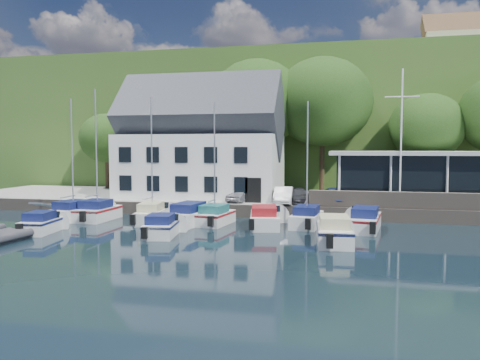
{
  "coord_description": "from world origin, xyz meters",
  "views": [
    {
      "loc": [
        5.45,
        -23.95,
        5.41
      ],
      "look_at": [
        -1.8,
        9.0,
        3.05
      ],
      "focal_mm": 35.0,
      "sensor_mm": 36.0,
      "label": 1
    }
  ],
  "objects_px": {
    "boat_r1_0": "(72,160)",
    "boat_r2_4": "(334,229)",
    "boat_r2_2": "(162,225)",
    "flagpole": "(401,138)",
    "boat_r1_3": "(190,213)",
    "boat_r1_4": "(215,163)",
    "car_silver": "(240,194)",
    "boat_r1_7": "(365,218)",
    "harbor_building": "(202,148)",
    "boat_r1_1": "(96,157)",
    "dinghy_1": "(0,235)",
    "club_pavilion": "(412,177)",
    "car_white": "(283,195)",
    "boat_r1_5": "(265,216)",
    "car_blue": "(338,195)",
    "boat_r1_2": "(152,160)",
    "car_dgrey": "(299,196)",
    "boat_r2_0": "(42,222)",
    "boat_r1_6": "(307,162)"
  },
  "relations": [
    {
      "from": "harbor_building",
      "to": "boat_r1_2",
      "type": "xyz_separation_m",
      "value": [
        -0.93,
        -9.09,
        -0.87
      ]
    },
    {
      "from": "flagpole",
      "to": "boat_r1_1",
      "type": "relative_size",
      "value": 1.08
    },
    {
      "from": "boat_r1_0",
      "to": "boat_r2_4",
      "type": "xyz_separation_m",
      "value": [
        19.16,
        -4.38,
        -3.73
      ]
    },
    {
      "from": "boat_r2_2",
      "to": "flagpole",
      "type": "bearing_deg",
      "value": 23.92
    },
    {
      "from": "car_blue",
      "to": "boat_r2_4",
      "type": "distance_m",
      "value": 10.61
    },
    {
      "from": "dinghy_1",
      "to": "car_dgrey",
      "type": "bearing_deg",
      "value": 46.98
    },
    {
      "from": "boat_r1_2",
      "to": "boat_r1_7",
      "type": "xyz_separation_m",
      "value": [
        14.84,
        0.1,
        -3.72
      ]
    },
    {
      "from": "car_white",
      "to": "boat_r1_7",
      "type": "relative_size",
      "value": 0.59
    },
    {
      "from": "car_silver",
      "to": "boat_r1_5",
      "type": "distance_m",
      "value": 6.65
    },
    {
      "from": "harbor_building",
      "to": "boat_r1_1",
      "type": "bearing_deg",
      "value": -120.81
    },
    {
      "from": "boat_r1_0",
      "to": "boat_r1_7",
      "type": "distance_m",
      "value": 21.37
    },
    {
      "from": "boat_r1_1",
      "to": "boat_r1_5",
      "type": "relative_size",
      "value": 1.44
    },
    {
      "from": "boat_r2_0",
      "to": "boat_r1_4",
      "type": "bearing_deg",
      "value": 21.07
    },
    {
      "from": "car_blue",
      "to": "club_pavilion",
      "type": "bearing_deg",
      "value": 10.78
    },
    {
      "from": "car_white",
      "to": "club_pavilion",
      "type": "bearing_deg",
      "value": 15.29
    },
    {
      "from": "boat_r1_5",
      "to": "boat_r2_0",
      "type": "height_order",
      "value": "boat_r1_5"
    },
    {
      "from": "boat_r1_1",
      "to": "car_silver",
      "type": "bearing_deg",
      "value": 31.52
    },
    {
      "from": "car_blue",
      "to": "boat_r1_3",
      "type": "relative_size",
      "value": 0.55
    },
    {
      "from": "club_pavilion",
      "to": "boat_r1_3",
      "type": "xyz_separation_m",
      "value": [
        -16.0,
        -8.86,
        -2.26
      ]
    },
    {
      "from": "boat_r1_0",
      "to": "dinghy_1",
      "type": "bearing_deg",
      "value": -77.56
    },
    {
      "from": "club_pavilion",
      "to": "boat_r2_4",
      "type": "height_order",
      "value": "club_pavilion"
    },
    {
      "from": "boat_r2_4",
      "to": "dinghy_1",
      "type": "relative_size",
      "value": 1.97
    },
    {
      "from": "car_blue",
      "to": "boat_r1_0",
      "type": "distance_m",
      "value": 20.41
    },
    {
      "from": "boat_r1_3",
      "to": "boat_r1_4",
      "type": "height_order",
      "value": "boat_r1_4"
    },
    {
      "from": "car_dgrey",
      "to": "boat_r1_0",
      "type": "xyz_separation_m",
      "value": [
        -16.23,
        -5.94,
        2.95
      ]
    },
    {
      "from": "car_blue",
      "to": "boat_r1_7",
      "type": "bearing_deg",
      "value": -86.37
    },
    {
      "from": "club_pavilion",
      "to": "boat_r1_5",
      "type": "distance_m",
      "value": 14.01
    },
    {
      "from": "flagpole",
      "to": "boat_r1_2",
      "type": "xyz_separation_m",
      "value": [
        -17.56,
        -4.89,
        -1.59
      ]
    },
    {
      "from": "boat_r1_4",
      "to": "boat_r1_0",
      "type": "bearing_deg",
      "value": -170.57
    },
    {
      "from": "car_silver",
      "to": "boat_r1_7",
      "type": "relative_size",
      "value": 0.52
    },
    {
      "from": "car_dgrey",
      "to": "car_blue",
      "type": "height_order",
      "value": "car_blue"
    },
    {
      "from": "boat_r1_5",
      "to": "boat_r2_2",
      "type": "relative_size",
      "value": 1.33
    },
    {
      "from": "car_white",
      "to": "car_blue",
      "type": "relative_size",
      "value": 1.01
    },
    {
      "from": "harbor_building",
      "to": "boat_r1_0",
      "type": "bearing_deg",
      "value": -127.33
    },
    {
      "from": "boat_r1_2",
      "to": "boat_r1_7",
      "type": "bearing_deg",
      "value": -8.58
    },
    {
      "from": "harbor_building",
      "to": "boat_r1_3",
      "type": "relative_size",
      "value": 2.02
    },
    {
      "from": "boat_r1_0",
      "to": "boat_r1_5",
      "type": "height_order",
      "value": "boat_r1_0"
    },
    {
      "from": "boat_r2_0",
      "to": "dinghy_1",
      "type": "bearing_deg",
      "value": -105.11
    },
    {
      "from": "club_pavilion",
      "to": "boat_r1_3",
      "type": "relative_size",
      "value": 1.85
    },
    {
      "from": "car_blue",
      "to": "boat_r1_6",
      "type": "bearing_deg",
      "value": -123.94
    },
    {
      "from": "boat_r1_1",
      "to": "car_dgrey",
      "type": "bearing_deg",
      "value": 22.49
    },
    {
      "from": "harbor_building",
      "to": "boat_r1_4",
      "type": "relative_size",
      "value": 1.66
    },
    {
      "from": "boat_r1_2",
      "to": "boat_r1_7",
      "type": "distance_m",
      "value": 15.3
    },
    {
      "from": "boat_r1_3",
      "to": "dinghy_1",
      "type": "relative_size",
      "value": 2.17
    },
    {
      "from": "boat_r1_1",
      "to": "harbor_building",
      "type": "bearing_deg",
      "value": 60.59
    },
    {
      "from": "car_white",
      "to": "dinghy_1",
      "type": "xyz_separation_m",
      "value": [
        -14.57,
        -13.6,
        -1.27
      ]
    },
    {
      "from": "flagpole",
      "to": "boat_r2_0",
      "type": "height_order",
      "value": "flagpole"
    },
    {
      "from": "boat_r1_3",
      "to": "car_blue",
      "type": "bearing_deg",
      "value": 39.06
    },
    {
      "from": "dinghy_1",
      "to": "boat_r1_3",
      "type": "bearing_deg",
      "value": 48.52
    },
    {
      "from": "flagpole",
      "to": "boat_r2_4",
      "type": "bearing_deg",
      "value": -115.74
    }
  ]
}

